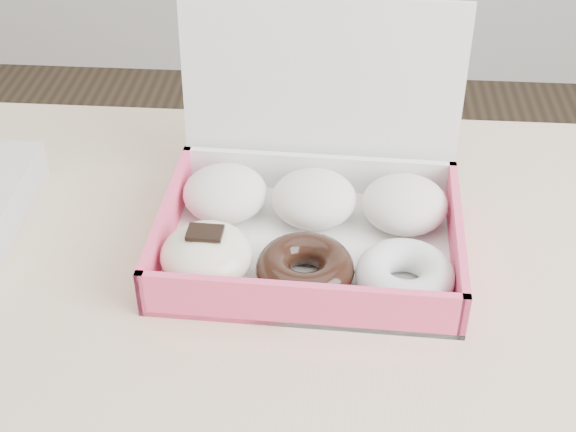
{
  "coord_description": "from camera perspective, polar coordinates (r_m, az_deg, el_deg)",
  "views": [
    {
      "loc": [
        0.12,
        -0.53,
        1.28
      ],
      "look_at": [
        0.07,
        0.1,
        0.8
      ],
      "focal_mm": 50.0,
      "sensor_mm": 36.0,
      "label": 1
    }
  ],
  "objects": [
    {
      "name": "table",
      "position": [
        0.81,
        -5.64,
        -11.56
      ],
      "size": [
        1.2,
        0.8,
        0.75
      ],
      "color": "tan",
      "rests_on": "ground"
    },
    {
      "name": "donut_box",
      "position": [
        0.82,
        1.45,
        0.1
      ],
      "size": [
        0.31,
        0.26,
        0.22
      ],
      "rotation": [
        0.0,
        0.0,
        -0.03
      ],
      "color": "white",
      "rests_on": "table"
    }
  ]
}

